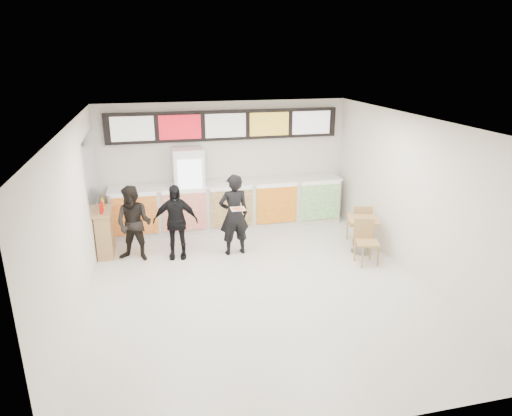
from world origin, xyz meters
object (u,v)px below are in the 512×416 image
object	(u,v)px
customer_left	(134,224)
condiment_ledge	(105,232)
service_counter	(229,205)
cafe_table	(363,229)
customer_mid	(175,222)
drinks_fridge	(189,190)
customer_main	(234,215)

from	to	relation	value
customer_left	condiment_ledge	bearing A→B (deg)	166.20
service_counter	condiment_ledge	xyz separation A→B (m)	(-2.82, -0.94, -0.08)
service_counter	cafe_table	size ratio (longest dim) A/B	3.46
customer_mid	condiment_ledge	distance (m)	1.57
service_counter	customer_mid	size ratio (longest dim) A/B	3.54
drinks_fridge	customer_main	size ratio (longest dim) A/B	1.15
service_counter	drinks_fridge	bearing A→B (deg)	179.01
customer_left	cafe_table	bearing A→B (deg)	13.35
service_counter	customer_mid	world-z (taller)	customer_mid
customer_left	drinks_fridge	bearing A→B (deg)	70.36
customer_left	condiment_ledge	xyz separation A→B (m)	(-0.63, 0.45, -0.29)
drinks_fridge	customer_main	bearing A→B (deg)	-63.82
customer_main	cafe_table	world-z (taller)	customer_main
customer_main	drinks_fridge	bearing A→B (deg)	-69.78
service_counter	customer_left	size ratio (longest dim) A/B	3.54
customer_left	customer_main	bearing A→B (deg)	17.74
service_counter	customer_mid	bearing A→B (deg)	-133.09
drinks_fridge	customer_mid	xyz separation A→B (m)	(-0.43, -1.48, -0.22)
cafe_table	customer_mid	bearing A→B (deg)	-173.53
drinks_fridge	cafe_table	distance (m)	4.07
customer_main	cafe_table	xyz separation A→B (m)	(2.67, -0.57, -0.34)
customer_mid	cafe_table	world-z (taller)	customer_mid
drinks_fridge	customer_left	bearing A→B (deg)	-131.77
condiment_ledge	customer_left	bearing A→B (deg)	-35.93
customer_left	cafe_table	size ratio (longest dim) A/B	0.98
customer_main	customer_left	bearing A→B (deg)	-10.35
customer_mid	condiment_ledge	world-z (taller)	customer_mid
service_counter	drinks_fridge	xyz separation A→B (m)	(-0.93, 0.02, 0.43)
drinks_fridge	condiment_ledge	xyz separation A→B (m)	(-1.89, -0.96, -0.50)
drinks_fridge	customer_left	world-z (taller)	drinks_fridge
cafe_table	customer_left	bearing A→B (deg)	-172.71
customer_mid	cafe_table	xyz separation A→B (m)	(3.87, -0.65, -0.26)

